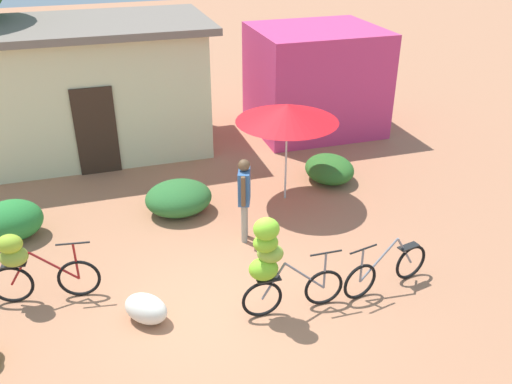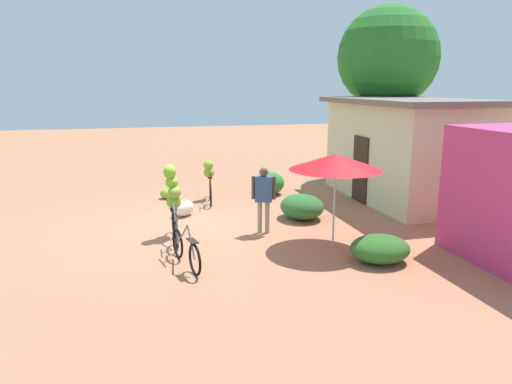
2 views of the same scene
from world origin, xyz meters
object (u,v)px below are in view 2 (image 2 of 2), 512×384
Objects in this scene: banana_pile_on_ground at (170,193)px; person_vendor at (264,193)px; bicycle_near_pile at (173,197)px; building_low at (404,149)px; produce_sack at (184,208)px; bicycle_leftmost at (209,177)px; tree_behind_building at (388,58)px; market_umbrella at (336,162)px; bicycle_center_loaded at (186,250)px.

person_vendor is at bearing 23.80° from banana_pile_on_ground.
banana_pile_on_ground is (-4.08, 0.24, -0.80)m from bicycle_near_pile.
produce_sack is (0.32, -6.85, -1.36)m from building_low.
bicycle_leftmost is 2.21× the size of banana_pile_on_ground.
produce_sack is at bearing -66.15° from tree_behind_building.
tree_behind_building is (-3.17, 1.04, 2.89)m from building_low.
bicycle_leftmost is at bearing -157.75° from market_umbrella.
bicycle_near_pile is at bearing -178.28° from bicycle_center_loaded.
person_vendor is (5.51, -6.19, -3.49)m from tree_behind_building.
market_umbrella reaches higher than bicycle_leftmost.
bicycle_near_pile reaches higher than bicycle_center_loaded.
person_vendor is (2.34, -5.14, -0.60)m from building_low.
bicycle_near_pile is 2.30× the size of banana_pile_on_ground.
bicycle_near_pile reaches higher than bicycle_leftmost.
building_low is at bearing 119.47° from bicycle_center_loaded.
market_umbrella reaches higher than person_vendor.
person_vendor is at bearing 11.37° from bicycle_leftmost.
market_umbrella is 2.94× the size of produce_sack.
market_umbrella is at bearing 22.25° from bicycle_leftmost.
market_umbrella is at bearing 42.37° from produce_sack.
bicycle_center_loaded is at bearing -5.36° from produce_sack.
produce_sack is at bearing -137.63° from market_umbrella.
person_vendor reaches higher than produce_sack.
market_umbrella is 1.20× the size of bicycle_near_pile.
bicycle_near_pile is (5.31, -8.31, -3.50)m from tree_behind_building.
banana_pile_on_ground is at bearing -81.33° from tree_behind_building.
bicycle_near_pile is (-1.45, -3.39, -0.91)m from market_umbrella.
building_low is 5.29m from market_umbrella.
bicycle_leftmost is 1.03× the size of person_vendor.
bicycle_center_loaded is 3.77m from produce_sack.
building_low is at bearing 92.71° from produce_sack.
bicycle_leftmost is (-4.89, -2.00, -1.16)m from market_umbrella.
bicycle_near_pile is at bearing -3.30° from banana_pile_on_ground.
person_vendor reaches higher than banana_pile_on_ground.
bicycle_leftmost is at bearing -102.45° from building_low.
bicycle_center_loaded is 6.01m from banana_pile_on_ground.
market_umbrella reaches higher than produce_sack.
tree_behind_building reaches higher than banana_pile_on_ground.
bicycle_leftmost is 2.35× the size of produce_sack.
building_low is 7.43m from banana_pile_on_ground.
banana_pile_on_ground is at bearing 176.70° from bicycle_near_pile.
building_low is 4.41m from tree_behind_building.
bicycle_center_loaded is (4.07, -7.21, -1.23)m from building_low.
produce_sack is 0.44× the size of person_vendor.
building_low is 6.08m from bicycle_leftmost.
building_low is 3.38× the size of bicycle_near_pile.
tree_behind_building is 8.99m from person_vendor.
tree_behind_building is at bearing 122.58° from bicycle_near_pile.
bicycle_near_pile is 1.04× the size of bicycle_center_loaded.
bicycle_near_pile is (3.44, -1.39, 0.25)m from bicycle_leftmost.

